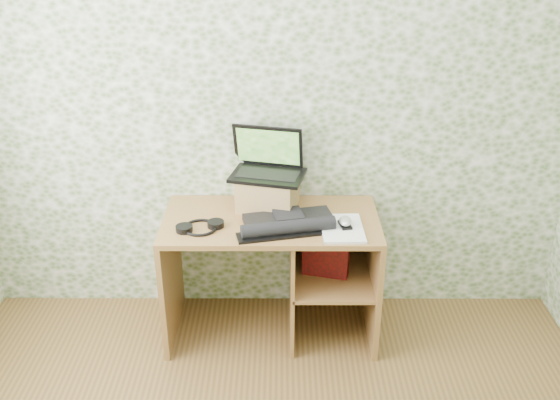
{
  "coord_description": "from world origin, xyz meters",
  "views": [
    {
      "loc": [
        0.06,
        -1.62,
        2.36
      ],
      "look_at": [
        0.05,
        1.39,
        0.89
      ],
      "focal_mm": 40.0,
      "sensor_mm": 36.0,
      "label": 1
    }
  ],
  "objects_px": {
    "desk": "(285,258)",
    "keyboard": "(288,223)",
    "laptop": "(268,164)",
    "notepad": "(342,228)",
    "riser": "(268,192)"
  },
  "relations": [
    {
      "from": "riser",
      "to": "keyboard",
      "type": "xyz_separation_m",
      "value": [
        0.11,
        -0.25,
        -0.07
      ]
    },
    {
      "from": "desk",
      "to": "notepad",
      "type": "relative_size",
      "value": 3.78
    },
    {
      "from": "desk",
      "to": "laptop",
      "type": "bearing_deg",
      "value": 121.52
    },
    {
      "from": "desk",
      "to": "riser",
      "type": "distance_m",
      "value": 0.39
    },
    {
      "from": "riser",
      "to": "notepad",
      "type": "height_order",
      "value": "riser"
    },
    {
      "from": "keyboard",
      "to": "notepad",
      "type": "height_order",
      "value": "keyboard"
    },
    {
      "from": "desk",
      "to": "notepad",
      "type": "bearing_deg",
      "value": -26.82
    },
    {
      "from": "riser",
      "to": "laptop",
      "type": "height_order",
      "value": "laptop"
    },
    {
      "from": "riser",
      "to": "keyboard",
      "type": "height_order",
      "value": "riser"
    },
    {
      "from": "keyboard",
      "to": "laptop",
      "type": "bearing_deg",
      "value": 98.93
    },
    {
      "from": "desk",
      "to": "keyboard",
      "type": "relative_size",
      "value": 2.14
    },
    {
      "from": "laptop",
      "to": "notepad",
      "type": "height_order",
      "value": "laptop"
    },
    {
      "from": "notepad",
      "to": "riser",
      "type": "bearing_deg",
      "value": 144.55
    },
    {
      "from": "riser",
      "to": "laptop",
      "type": "bearing_deg",
      "value": 90.0
    },
    {
      "from": "desk",
      "to": "keyboard",
      "type": "xyz_separation_m",
      "value": [
        0.02,
        -0.13,
        0.3
      ]
    }
  ]
}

